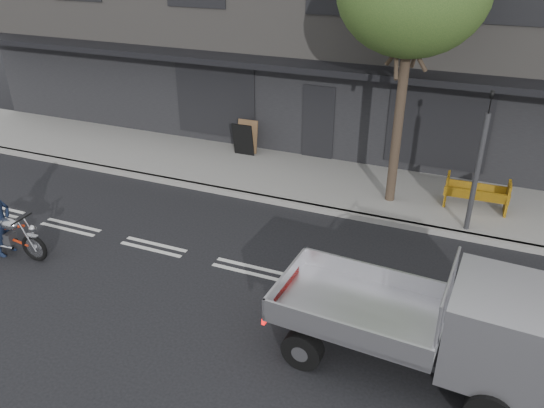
% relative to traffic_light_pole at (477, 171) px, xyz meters
% --- Properties ---
extents(ground, '(80.00, 80.00, 0.00)m').
position_rel_traffic_light_pole_xyz_m(ground, '(-4.20, -3.35, -1.65)').
color(ground, black).
rests_on(ground, ground).
extents(sidewalk, '(32.00, 3.20, 0.15)m').
position_rel_traffic_light_pole_xyz_m(sidewalk, '(-4.20, 1.35, -1.58)').
color(sidewalk, gray).
rests_on(sidewalk, ground).
extents(kerb, '(32.00, 0.20, 0.15)m').
position_rel_traffic_light_pole_xyz_m(kerb, '(-4.20, -0.25, -1.58)').
color(kerb, gray).
rests_on(kerb, ground).
extents(building_main, '(26.00, 10.00, 8.00)m').
position_rel_traffic_light_pole_xyz_m(building_main, '(-4.20, 7.95, 2.35)').
color(building_main, slate).
rests_on(building_main, ground).
extents(traffic_light_pole, '(0.12, 0.12, 3.50)m').
position_rel_traffic_light_pole_xyz_m(traffic_light_pole, '(0.00, 0.00, 0.00)').
color(traffic_light_pole, '#2D2D30').
rests_on(traffic_light_pole, ground).
extents(motorcycle, '(2.01, 0.58, 1.03)m').
position_rel_traffic_light_pole_xyz_m(motorcycle, '(-9.36, -4.80, -1.12)').
color(motorcycle, black).
rests_on(motorcycle, ground).
extents(rider, '(0.40, 0.59, 1.58)m').
position_rel_traffic_light_pole_xyz_m(rider, '(-9.51, -4.80, -0.86)').
color(rider, '#121C33').
rests_on(rider, ground).
extents(flatbed_ute, '(4.41, 2.02, 2.00)m').
position_rel_traffic_light_pole_xyz_m(flatbed_ute, '(0.30, -4.96, -0.51)').
color(flatbed_ute, black).
rests_on(flatbed_ute, ground).
extents(construction_barrier, '(1.58, 0.68, 0.87)m').
position_rel_traffic_light_pole_xyz_m(construction_barrier, '(0.10, 0.94, -1.06)').
color(construction_barrier, '#FFAA0D').
rests_on(construction_barrier, sidewalk).
extents(sandwich_board, '(0.67, 0.45, 1.05)m').
position_rel_traffic_light_pole_xyz_m(sandwich_board, '(-6.88, 2.16, -0.98)').
color(sandwich_board, black).
rests_on(sandwich_board, sidewalk).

